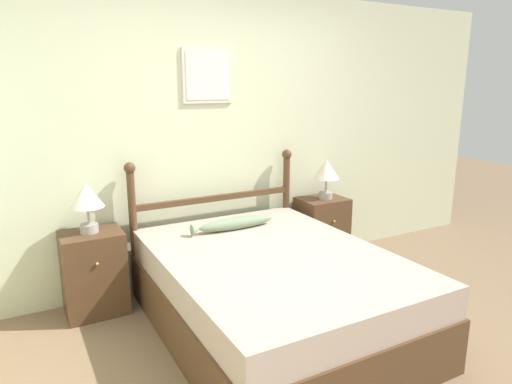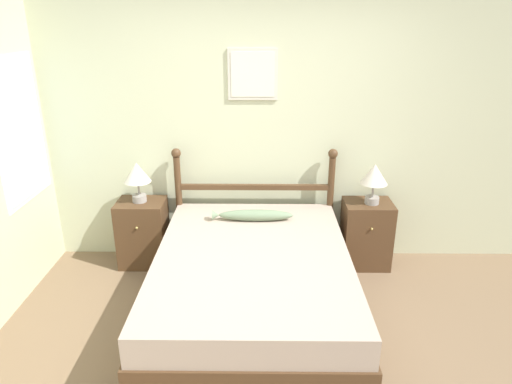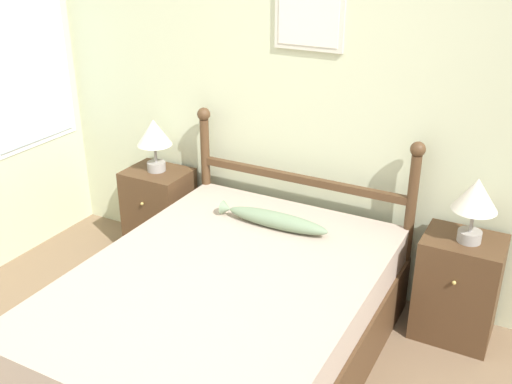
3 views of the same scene
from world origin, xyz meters
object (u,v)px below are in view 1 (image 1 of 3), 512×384
(nightstand_right, at_px, (321,230))
(table_lamp_right, at_px, (326,172))
(bed, at_px, (273,292))
(nightstand_left, at_px, (94,273))
(fish_pillow, at_px, (234,223))
(table_lamp_left, at_px, (87,198))

(nightstand_right, distance_m, table_lamp_right, 0.60)
(bed, relative_size, nightstand_right, 3.16)
(nightstand_left, bearing_deg, bed, -39.20)
(fish_pillow, bearing_deg, table_lamp_right, 12.40)
(table_lamp_left, bearing_deg, nightstand_left, -57.55)
(nightstand_left, bearing_deg, nightstand_right, 0.00)
(nightstand_right, xyz_separation_m, fish_pillow, (-1.09, -0.26, 0.31))
(bed, relative_size, table_lamp_left, 5.36)
(nightstand_left, height_order, table_lamp_right, table_lamp_right)
(table_lamp_left, distance_m, fish_pillow, 1.16)
(nightstand_right, distance_m, table_lamp_left, 2.27)
(table_lamp_left, bearing_deg, fish_pillow, -13.92)
(nightstand_right, relative_size, fish_pillow, 0.90)
(bed, height_order, fish_pillow, fish_pillow)
(bed, xyz_separation_m, nightstand_left, (-1.09, 0.89, 0.04))
(nightstand_right, bearing_deg, table_lamp_left, 179.79)
(nightstand_left, distance_m, nightstand_right, 2.18)
(nightstand_left, height_order, nightstand_right, same)
(nightstand_right, height_order, table_lamp_left, table_lamp_left)
(nightstand_right, bearing_deg, nightstand_left, 180.00)
(bed, height_order, nightstand_right, nightstand_right)
(table_lamp_left, distance_m, table_lamp_right, 2.21)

